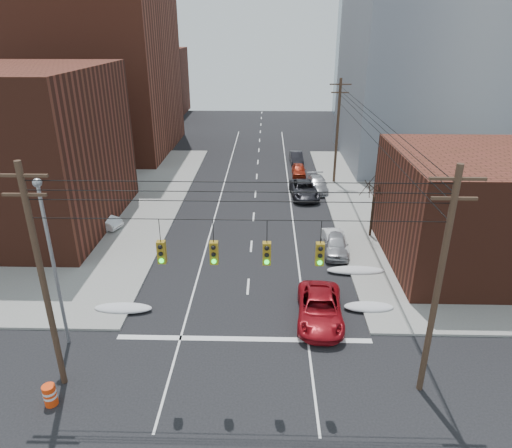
# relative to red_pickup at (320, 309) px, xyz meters

# --- Properties ---
(ground) EXTENTS (160.00, 160.00, 0.00)m
(ground) POSITION_rel_red_pickup_xyz_m (-4.32, -8.41, -0.77)
(ground) COLOR black
(ground) RESTS_ON ground
(building_brick_tall) EXTENTS (24.00, 20.00, 30.00)m
(building_brick_tall) POSITION_rel_red_pickup_xyz_m (-28.32, 39.59, 14.23)
(building_brick_tall) COLOR brown
(building_brick_tall) RESTS_ON ground
(building_brick_far) EXTENTS (22.00, 18.00, 12.00)m
(building_brick_far) POSITION_rel_red_pickup_xyz_m (-30.32, 65.59, 5.23)
(building_brick_far) COLOR #4E2317
(building_brick_far) RESTS_ON ground
(building_office) EXTENTS (22.00, 20.00, 25.00)m
(building_office) POSITION_rel_red_pickup_xyz_m (17.68, 35.59, 11.73)
(building_office) COLOR gray
(building_office) RESTS_ON ground
(building_glass) EXTENTS (20.00, 18.00, 22.00)m
(building_glass) POSITION_rel_red_pickup_xyz_m (19.68, 61.59, 10.23)
(building_glass) COLOR gray
(building_glass) RESTS_ON ground
(building_storefront) EXTENTS (16.00, 12.00, 8.00)m
(building_storefront) POSITION_rel_red_pickup_xyz_m (13.68, 7.59, 3.23)
(building_storefront) COLOR #4E2317
(building_storefront) RESTS_ON ground
(utility_pole_left) EXTENTS (2.20, 0.28, 11.00)m
(utility_pole_left) POSITION_rel_red_pickup_xyz_m (-12.82, -5.41, 5.01)
(utility_pole_left) COLOR #473323
(utility_pole_left) RESTS_ON ground
(utility_pole_right) EXTENTS (2.20, 0.28, 11.00)m
(utility_pole_right) POSITION_rel_red_pickup_xyz_m (4.18, -5.41, 5.01)
(utility_pole_right) COLOR #473323
(utility_pole_right) RESTS_ON ground
(utility_pole_far) EXTENTS (2.20, 0.28, 11.00)m
(utility_pole_far) POSITION_rel_red_pickup_xyz_m (4.18, 25.59, 5.01)
(utility_pole_far) COLOR #473323
(utility_pole_far) RESTS_ON ground
(traffic_signals) EXTENTS (17.00, 0.42, 2.02)m
(traffic_signals) POSITION_rel_red_pickup_xyz_m (-4.22, -5.44, 6.40)
(traffic_signals) COLOR black
(traffic_signals) RESTS_ON ground
(street_light) EXTENTS (0.44, 0.44, 9.32)m
(street_light) POSITION_rel_red_pickup_xyz_m (-13.82, -2.41, 4.77)
(street_light) COLOR gray
(street_light) RESTS_ON ground
(bare_tree) EXTENTS (2.09, 2.20, 4.93)m
(bare_tree) POSITION_rel_red_pickup_xyz_m (5.27, 11.59, 1.55)
(bare_tree) COLOR black
(bare_tree) RESTS_ON ground
(snow_nw) EXTENTS (3.50, 1.08, 0.42)m
(snow_nw) POSITION_rel_red_pickup_xyz_m (-11.72, 0.59, -0.56)
(snow_nw) COLOR silver
(snow_nw) RESTS_ON ground
(snow_ne) EXTENTS (3.00, 1.08, 0.42)m
(snow_ne) POSITION_rel_red_pickup_xyz_m (3.08, 1.09, -0.56)
(snow_ne) COLOR silver
(snow_ne) RESTS_ON ground
(snow_east_far) EXTENTS (4.00, 1.08, 0.42)m
(snow_east_far) POSITION_rel_red_pickup_xyz_m (3.08, 5.59, -0.56)
(snow_east_far) COLOR silver
(snow_east_far) RESTS_ON ground
(red_pickup) EXTENTS (2.92, 5.71, 1.54)m
(red_pickup) POSITION_rel_red_pickup_xyz_m (0.00, 0.00, 0.00)
(red_pickup) COLOR maroon
(red_pickup) RESTS_ON ground
(parked_car_a) EXTENTS (2.05, 4.48, 1.49)m
(parked_car_a) POSITION_rel_red_pickup_xyz_m (2.08, 8.66, -0.03)
(parked_car_a) COLOR #A9A9AD
(parked_car_a) RESTS_ON ground
(parked_car_b) EXTENTS (1.72, 4.20, 1.35)m
(parked_car_b) POSITION_rel_red_pickup_xyz_m (2.08, 9.13, -0.10)
(parked_car_b) COLOR silver
(parked_car_b) RESTS_ON ground
(parked_car_c) EXTENTS (2.92, 5.71, 1.54)m
(parked_car_c) POSITION_rel_red_pickup_xyz_m (0.58, 20.93, -0.00)
(parked_car_c) COLOR black
(parked_car_c) RESTS_ON ground
(parked_car_d) EXTENTS (1.98, 4.86, 1.41)m
(parked_car_d) POSITION_rel_red_pickup_xyz_m (2.08, 22.88, -0.07)
(parked_car_d) COLOR #A1A2A6
(parked_car_d) RESTS_ON ground
(parked_car_e) EXTENTS (1.58, 3.82, 1.29)m
(parked_car_e) POSITION_rel_red_pickup_xyz_m (0.48, 28.12, -0.12)
(parked_car_e) COLOR #9A220E
(parked_car_e) RESTS_ON ground
(parked_car_f) EXTENTS (1.66, 4.31, 1.40)m
(parked_car_f) POSITION_rel_red_pickup_xyz_m (0.48, 33.26, -0.07)
(parked_car_f) COLOR black
(parked_car_f) RESTS_ON ground
(lot_car_a) EXTENTS (4.46, 2.70, 1.39)m
(lot_car_a) POSITION_rel_red_pickup_xyz_m (-17.39, 12.60, 0.07)
(lot_car_a) COLOR white
(lot_car_a) RESTS_ON sidewalk_nw
(lot_car_b) EXTENTS (5.65, 3.56, 1.46)m
(lot_car_b) POSITION_rel_red_pickup_xyz_m (-19.39, 21.30, 0.11)
(lot_car_b) COLOR #A5A5AA
(lot_car_b) RESTS_ON sidewalk_nw
(lot_car_c) EXTENTS (4.77, 2.43, 1.33)m
(lot_car_c) POSITION_rel_red_pickup_xyz_m (-20.80, 9.68, 0.04)
(lot_car_c) COLOR black
(lot_car_c) RESTS_ON sidewalk_nw
(lot_car_d) EXTENTS (3.87, 2.21, 1.24)m
(lot_car_d) POSITION_rel_red_pickup_xyz_m (-22.76, 22.03, -0.00)
(lot_car_d) COLOR #A9AAAE
(lot_car_d) RESTS_ON sidewalk_nw
(construction_barrel) EXTENTS (0.70, 0.70, 1.04)m
(construction_barrel) POSITION_rel_red_pickup_xyz_m (-12.82, -6.81, -0.24)
(construction_barrel) COLOR #F73D0D
(construction_barrel) RESTS_ON ground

